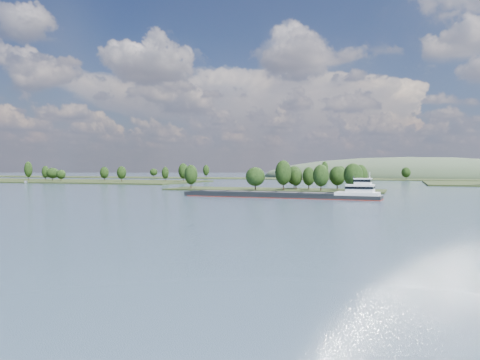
% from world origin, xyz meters
% --- Properties ---
extents(ground, '(1800.00, 1800.00, 0.00)m').
position_xyz_m(ground, '(0.00, 120.00, 0.00)').
color(ground, '#374E60').
rests_on(ground, ground).
extents(tree_island, '(100.00, 30.28, 14.45)m').
position_xyz_m(tree_island, '(7.47, 178.41, 3.98)').
color(tree_island, black).
rests_on(tree_island, ground).
extents(left_bank, '(300.00, 80.00, 16.16)m').
position_xyz_m(left_bank, '(-228.15, 260.06, 0.86)').
color(left_bank, black).
rests_on(left_bank, ground).
extents(back_shoreline, '(900.00, 60.00, 16.75)m').
position_xyz_m(back_shoreline, '(9.46, 399.93, 0.72)').
color(back_shoreline, black).
rests_on(back_shoreline, ground).
extents(hill_west, '(320.00, 160.00, 44.00)m').
position_xyz_m(hill_west, '(60.00, 500.00, 0.00)').
color(hill_west, '#354530').
rests_on(hill_west, ground).
extents(cargo_barge, '(71.21, 12.83, 9.58)m').
position_xyz_m(cargo_barge, '(20.44, 129.59, 1.21)').
color(cargo_barge, black).
rests_on(cargo_barge, ground).
extents(motorboat, '(5.50, 5.40, 2.16)m').
position_xyz_m(motorboat, '(-176.85, 212.76, 1.08)').
color(motorboat, silver).
rests_on(motorboat, ground).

